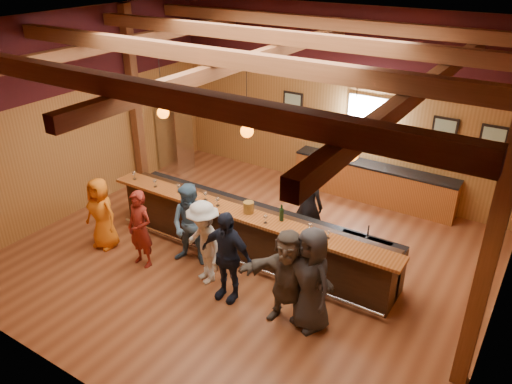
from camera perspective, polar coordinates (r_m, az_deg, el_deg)
room at (r=8.89m, az=-0.86°, el=10.19°), size 9.04×9.00×4.52m
bar_counter at (r=10.05m, az=-0.38°, el=-4.57°), size 6.30×1.07×1.11m
back_bar_cabinet at (r=12.49m, az=13.20°, el=1.03°), size 4.00×0.52×0.95m
window at (r=12.24m, az=12.58°, el=8.52°), size 0.95×0.09×0.95m
framed_pictures at (r=11.97m, az=16.47°, el=7.90°), size 5.35×0.05×0.45m
wine_shelves at (r=12.32m, az=12.27°, el=6.55°), size 3.00×0.18×0.30m
pendant_lights at (r=9.00m, az=-1.04°, el=7.02°), size 4.24×0.24×1.37m
stainless_fridge at (r=13.93m, az=-9.21°, el=6.02°), size 0.70×0.70×1.80m
customer_orange at (r=10.67m, az=-17.26°, el=-2.35°), size 0.77×0.52×1.54m
customer_redvest at (r=9.86m, az=-13.10°, el=-4.16°), size 0.59×0.40×1.59m
customer_denim at (r=9.71m, az=-7.39°, el=-3.79°), size 0.95×0.81×1.70m
customer_white at (r=9.19m, az=-5.99°, el=-5.78°), size 1.23×1.01×1.66m
customer_navy at (r=8.72m, az=-3.41°, el=-7.32°), size 1.03×0.45×1.73m
customer_brown at (r=8.24m, az=3.63°, el=-9.66°), size 1.67×0.83×1.72m
customer_dark at (r=8.13m, az=6.31°, el=-9.89°), size 1.06×0.90×1.83m
bartender at (r=10.36m, az=6.03°, el=-1.55°), size 0.63×0.42×1.73m
ice_bucket at (r=9.48m, az=-0.86°, el=-1.76°), size 0.20×0.20×0.22m
bottle_a at (r=9.21m, az=2.97°, el=-2.60°), size 0.07×0.07×0.33m
bottle_b at (r=9.24m, az=2.90°, el=-2.53°), size 0.07×0.07×0.32m
glass_a at (r=11.12m, az=-13.77°, el=2.09°), size 0.09×0.09×0.20m
glass_b at (r=10.68m, az=-11.50°, el=1.21°), size 0.08×0.08×0.18m
glass_c at (r=10.37m, az=-8.85°, el=0.64°), size 0.08×0.08×0.18m
glass_d at (r=9.97m, az=-5.82°, el=-0.22°), size 0.08×0.08×0.19m
glass_e at (r=9.74m, az=-4.41°, el=-0.89°), size 0.08×0.08×0.19m
glass_f at (r=9.12m, az=1.09°, el=-2.89°), size 0.08×0.08×0.18m
glass_g at (r=8.89m, az=6.20°, el=-3.84°), size 0.08×0.08×0.19m
glass_h at (r=8.77m, az=8.28°, el=-4.59°), size 0.07×0.07×0.16m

